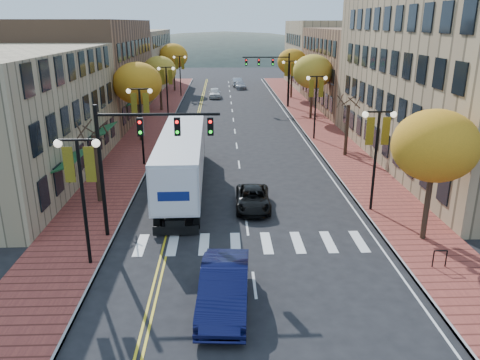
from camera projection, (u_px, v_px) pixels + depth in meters
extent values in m
plane|color=black|center=(252.00, 262.00, 22.03)|extent=(200.00, 200.00, 0.00)
cube|color=brown|center=(154.00, 122.00, 52.44)|extent=(4.00, 85.00, 0.15)
cube|color=brown|center=(313.00, 121.00, 53.10)|extent=(4.00, 85.00, 0.15)
cube|color=brown|center=(85.00, 70.00, 53.73)|extent=(12.00, 24.00, 11.00)
cube|color=#9E8966|center=(127.00, 60.00, 77.63)|extent=(12.00, 26.00, 9.50)
cube|color=brown|center=(373.00, 69.00, 60.87)|extent=(15.00, 24.00, 10.00)
cube|color=#9E8966|center=(335.00, 54.00, 81.53)|extent=(15.00, 20.00, 11.00)
cylinder|color=#382619|center=(97.00, 169.00, 28.55)|extent=(0.28, 0.28, 4.20)
cylinder|color=#382619|center=(140.00, 114.00, 43.59)|extent=(0.28, 0.28, 4.90)
ellipsoid|color=orange|center=(137.00, 83.00, 42.67)|extent=(4.48, 4.48, 3.81)
cylinder|color=#382619|center=(161.00, 92.00, 58.79)|extent=(0.28, 0.28, 4.55)
ellipsoid|color=gold|center=(159.00, 70.00, 57.94)|extent=(4.16, 4.16, 3.54)
cylinder|color=#382619|center=(174.00, 75.00, 75.75)|extent=(0.28, 0.28, 5.04)
ellipsoid|color=orange|center=(173.00, 56.00, 74.81)|extent=(4.61, 4.61, 3.92)
cylinder|color=#382619|center=(428.00, 197.00, 23.48)|extent=(0.28, 0.28, 4.55)
ellipsoid|color=orange|center=(435.00, 146.00, 22.63)|extent=(4.16, 4.16, 3.54)
cylinder|color=#382619|center=(347.00, 130.00, 38.68)|extent=(0.28, 0.28, 4.20)
cylinder|color=#382619|center=(311.00, 97.00, 53.71)|extent=(0.28, 0.28, 4.90)
ellipsoid|color=gold|center=(313.00, 72.00, 52.80)|extent=(4.48, 4.48, 3.81)
cylinder|color=#382619|center=(292.00, 81.00, 68.88)|extent=(0.28, 0.28, 4.76)
ellipsoid|color=orange|center=(292.00, 62.00, 67.99)|extent=(4.35, 4.35, 3.70)
cylinder|color=black|center=(84.00, 206.00, 20.79)|extent=(0.16, 0.16, 6.00)
cylinder|color=black|center=(76.00, 140.00, 19.83)|extent=(1.60, 0.10, 0.10)
sphere|color=#FFF2CC|center=(58.00, 144.00, 19.85)|extent=(0.36, 0.36, 0.36)
sphere|color=#FFF2CC|center=(96.00, 143.00, 19.91)|extent=(0.36, 0.36, 0.36)
cube|color=gold|center=(69.00, 165.00, 20.17)|extent=(0.45, 0.03, 1.60)
cube|color=gold|center=(90.00, 165.00, 20.20)|extent=(0.45, 0.03, 1.60)
cylinder|color=black|center=(142.00, 128.00, 35.94)|extent=(0.16, 0.16, 6.00)
cylinder|color=black|center=(139.00, 89.00, 34.98)|extent=(1.60, 0.10, 0.10)
sphere|color=#FFF2CC|center=(128.00, 91.00, 35.00)|extent=(0.36, 0.36, 0.36)
sphere|color=#FFF2CC|center=(150.00, 91.00, 35.06)|extent=(0.36, 0.36, 0.36)
cube|color=gold|center=(134.00, 104.00, 35.32)|extent=(0.45, 0.03, 1.60)
cube|color=gold|center=(146.00, 104.00, 35.35)|extent=(0.45, 0.03, 1.60)
cylinder|color=black|center=(167.00, 94.00, 52.98)|extent=(0.16, 0.16, 6.00)
cylinder|color=black|center=(166.00, 67.00, 52.02)|extent=(1.60, 0.10, 0.10)
sphere|color=#FFF2CC|center=(159.00, 69.00, 52.04)|extent=(0.36, 0.36, 0.36)
sphere|color=#FFF2CC|center=(173.00, 69.00, 52.10)|extent=(0.36, 0.36, 0.36)
cube|color=gold|center=(162.00, 77.00, 52.36)|extent=(0.45, 0.03, 1.60)
cube|color=gold|center=(170.00, 77.00, 52.39)|extent=(0.45, 0.03, 1.60)
cylinder|color=black|center=(180.00, 77.00, 70.02)|extent=(0.16, 0.16, 6.00)
cylinder|color=black|center=(179.00, 56.00, 69.06)|extent=(1.60, 0.10, 0.10)
sphere|color=#FFF2CC|center=(174.00, 57.00, 69.08)|extent=(0.36, 0.36, 0.36)
sphere|color=#FFF2CC|center=(185.00, 57.00, 69.14)|extent=(0.36, 0.36, 0.36)
cube|color=gold|center=(177.00, 64.00, 69.40)|extent=(0.45, 0.03, 1.60)
cube|color=gold|center=(183.00, 64.00, 69.43)|extent=(0.45, 0.03, 1.60)
cylinder|color=black|center=(375.00, 163.00, 27.02)|extent=(0.16, 0.16, 6.00)
cylinder|color=black|center=(380.00, 112.00, 26.06)|extent=(1.60, 0.10, 0.10)
sphere|color=#FFF2CC|center=(365.00, 115.00, 26.08)|extent=(0.36, 0.36, 0.36)
sphere|color=#FFF2CC|center=(394.00, 114.00, 26.14)|extent=(0.36, 0.36, 0.36)
cube|color=gold|center=(370.00, 131.00, 26.40)|extent=(0.45, 0.03, 1.60)
cube|color=gold|center=(386.00, 131.00, 26.43)|extent=(0.45, 0.03, 1.60)
cylinder|color=black|center=(315.00, 109.00, 44.06)|extent=(0.16, 0.16, 6.00)
cylinder|color=black|center=(317.00, 76.00, 43.10)|extent=(1.60, 0.10, 0.10)
sphere|color=#FFF2CC|center=(308.00, 78.00, 43.12)|extent=(0.36, 0.36, 0.36)
sphere|color=#FFF2CC|center=(325.00, 78.00, 43.18)|extent=(0.36, 0.36, 0.36)
cube|color=gold|center=(312.00, 88.00, 43.44)|extent=(0.45, 0.03, 1.60)
cube|color=gold|center=(321.00, 88.00, 43.47)|extent=(0.45, 0.03, 1.60)
cylinder|color=black|center=(289.00, 85.00, 61.10)|extent=(0.16, 0.16, 6.00)
cylinder|color=black|center=(290.00, 61.00, 60.14)|extent=(1.60, 0.10, 0.10)
sphere|color=#FFF2CC|center=(284.00, 62.00, 60.16)|extent=(0.36, 0.36, 0.36)
sphere|color=#FFF2CC|center=(296.00, 62.00, 60.22)|extent=(0.36, 0.36, 0.36)
cube|color=gold|center=(286.00, 70.00, 60.48)|extent=(0.45, 0.03, 1.60)
cube|color=gold|center=(293.00, 70.00, 60.51)|extent=(0.45, 0.03, 1.60)
cylinder|color=black|center=(102.00, 174.00, 23.48)|extent=(0.20, 0.20, 7.00)
cylinder|color=black|center=(158.00, 115.00, 22.63)|extent=(6.00, 0.14, 0.14)
cube|color=black|center=(140.00, 127.00, 22.79)|extent=(0.30, 0.25, 0.90)
sphere|color=#FF0C0C|center=(139.00, 122.00, 22.57)|extent=(0.16, 0.16, 0.16)
cube|color=black|center=(177.00, 127.00, 22.85)|extent=(0.30, 0.25, 0.90)
sphere|color=#FF0C0C|center=(177.00, 122.00, 22.64)|extent=(0.16, 0.16, 0.16)
cube|color=black|center=(210.00, 126.00, 22.91)|extent=(0.30, 0.25, 0.90)
sphere|color=#FF0C0C|center=(210.00, 122.00, 22.70)|extent=(0.16, 0.16, 0.16)
cylinder|color=black|center=(288.00, 81.00, 60.94)|extent=(0.20, 0.20, 7.00)
cylinder|color=black|center=(266.00, 57.00, 59.87)|extent=(6.00, 0.14, 0.14)
cube|color=black|center=(273.00, 62.00, 60.10)|extent=(0.30, 0.25, 0.90)
sphere|color=#FF0C0C|center=(273.00, 60.00, 59.88)|extent=(0.16, 0.16, 0.16)
cube|color=black|center=(259.00, 62.00, 60.03)|extent=(0.30, 0.25, 0.90)
sphere|color=#FF0C0C|center=(259.00, 60.00, 59.82)|extent=(0.16, 0.16, 0.16)
cube|color=black|center=(246.00, 62.00, 59.97)|extent=(0.30, 0.25, 0.90)
sphere|color=#FF0C0C|center=(246.00, 60.00, 59.76)|extent=(0.16, 0.16, 0.16)
cube|color=black|center=(183.00, 183.00, 30.30)|extent=(1.23, 13.09, 0.35)
cube|color=silver|center=(182.00, 157.00, 29.74)|extent=(2.84, 13.12, 2.82)
cube|color=black|center=(188.00, 141.00, 37.65)|extent=(2.57, 3.06, 2.51)
cylinder|color=black|center=(158.00, 221.00, 25.41)|extent=(0.37, 1.01, 1.01)
cylinder|color=black|center=(197.00, 220.00, 25.52)|extent=(0.37, 1.01, 1.01)
cylinder|color=black|center=(160.00, 212.00, 26.55)|extent=(0.37, 1.01, 1.01)
cylinder|color=black|center=(197.00, 211.00, 26.66)|extent=(0.37, 1.01, 1.01)
cylinder|color=black|center=(175.00, 159.00, 36.83)|extent=(0.37, 1.01, 1.01)
cylinder|color=black|center=(201.00, 159.00, 36.94)|extent=(0.37, 1.01, 1.01)
cylinder|color=black|center=(177.00, 152.00, 38.92)|extent=(0.37, 1.01, 1.01)
cylinder|color=black|center=(202.00, 151.00, 39.03)|extent=(0.37, 1.01, 1.01)
imported|color=#0E1138|center=(224.00, 288.00, 18.30)|extent=(2.21, 5.43, 1.75)
imported|color=black|center=(253.00, 199.00, 28.26)|extent=(2.18, 4.50, 1.23)
imported|color=silver|center=(215.00, 93.00, 69.97)|extent=(1.78, 4.29, 1.45)
imported|color=#99989F|center=(240.00, 85.00, 79.52)|extent=(2.17, 4.44, 1.24)
imported|color=#ADAEB5|center=(237.00, 82.00, 82.64)|extent=(1.87, 4.58, 1.48)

